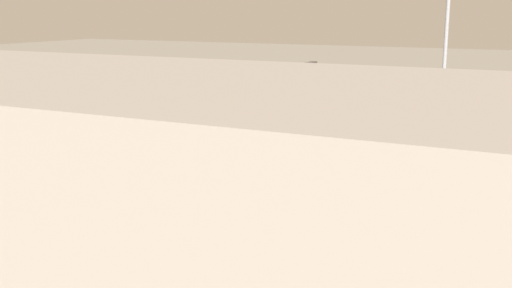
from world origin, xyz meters
The scene contains 15 objects.
ground_plane centered at (0.00, 0.00, 0.00)m, with size 400.00×400.00×0.00m, color gray.
track_bed_0 centered at (0.00, -15.00, 0.06)m, with size 140.00×2.80×0.12m, color #3D3833.
track_bed_1 centered at (0.00, -10.00, 0.06)m, with size 140.00×2.80×0.12m, color #4C443D.
track_bed_2 centered at (0.00, -5.00, 0.06)m, with size 140.00×2.80×0.12m, color #3D3833.
track_bed_3 centered at (0.00, 0.00, 0.06)m, with size 140.00×2.80×0.12m, color #4C443D.
track_bed_4 centered at (0.00, 5.00, 0.06)m, with size 140.00×2.80×0.12m, color #4C443D.
track_bed_5 centered at (0.00, 10.00, 0.06)m, with size 140.00×2.80×0.12m, color #3D3833.
track_bed_6 centered at (0.00, 15.00, 0.06)m, with size 140.00×2.80×0.12m, color #4C443D.
train_on_track_4 centered at (-19.56, 5.00, 2.61)m, with size 71.40×3.06×5.00m.
train_on_track_2 centered at (-4.89, -5.00, 2.06)m, with size 114.80×3.06×4.40m.
train_on_track_0 centered at (-1.48, -15.00, 2.00)m, with size 119.80×3.06×3.80m.
train_on_track_5 centered at (4.90, 10.00, 2.01)m, with size 95.60×3.06×3.80m.
train_on_track_6 centered at (10.68, 15.00, 2.11)m, with size 66.40×3.00×4.40m.
signal_gantry centered at (2.67, 0.00, 7.65)m, with size 0.70×35.00×8.80m.
maintenance_shed centered at (-9.16, 35.05, 6.27)m, with size 54.85×16.54×12.54m, color #9E9389.
Camera 1 is at (-25.89, 55.08, 15.09)m, focal length 43.89 mm.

